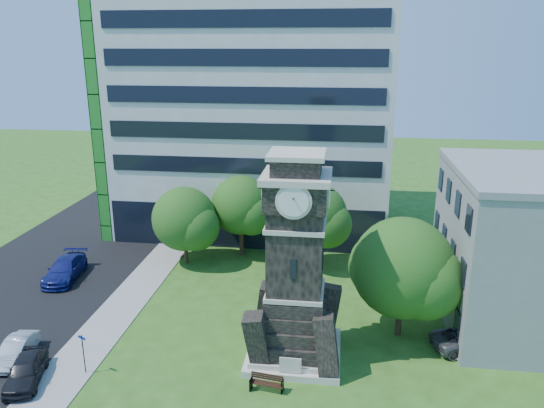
# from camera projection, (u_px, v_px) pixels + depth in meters

# --- Properties ---
(ground) EXTENTS (160.00, 160.00, 0.00)m
(ground) POSITION_uv_depth(u_px,v_px,m) (238.00, 370.00, 29.94)
(ground) COLOR #2F5518
(ground) RESTS_ON ground
(sidewalk) EXTENTS (3.00, 70.00, 0.06)m
(sidewalk) POSITION_uv_depth(u_px,v_px,m) (115.00, 316.00, 35.87)
(sidewalk) COLOR gray
(sidewalk) RESTS_ON ground
(clock_tower) EXTENTS (5.40, 5.40, 12.22)m
(clock_tower) POSITION_uv_depth(u_px,v_px,m) (295.00, 273.00, 29.92)
(clock_tower) COLOR beige
(clock_tower) RESTS_ON ground
(office_tall) EXTENTS (26.20, 15.11, 28.60)m
(office_tall) POSITION_uv_depth(u_px,v_px,m) (254.00, 81.00, 50.71)
(office_tall) COLOR white
(office_tall) RESTS_ON ground
(car_street_south) EXTENTS (2.80, 4.47, 1.42)m
(car_street_south) POSITION_uv_depth(u_px,v_px,m) (26.00, 370.00, 28.77)
(car_street_south) COLOR black
(car_street_south) RESTS_ON ground
(car_street_mid) EXTENTS (1.77, 3.90, 1.24)m
(car_street_mid) POSITION_uv_depth(u_px,v_px,m) (16.00, 350.00, 30.79)
(car_street_mid) COLOR #B0B4B9
(car_street_mid) RESTS_ON ground
(car_street_north) EXTENTS (2.90, 5.66, 1.57)m
(car_street_north) POSITION_uv_depth(u_px,v_px,m) (65.00, 269.00, 41.42)
(car_street_north) COLOR navy
(car_street_north) RESTS_ON ground
(car_east_lot) EXTENTS (5.22, 3.63, 1.32)m
(car_east_lot) POSITION_uv_depth(u_px,v_px,m) (471.00, 339.00, 31.91)
(car_east_lot) COLOR #515257
(car_east_lot) RESTS_ON ground
(park_bench) EXTENTS (1.79, 0.48, 0.92)m
(park_bench) POSITION_uv_depth(u_px,v_px,m) (267.00, 382.00, 28.09)
(park_bench) COLOR black
(park_bench) RESTS_ON ground
(street_sign) EXTENTS (0.57, 0.06, 2.39)m
(street_sign) POSITION_uv_depth(u_px,v_px,m) (83.00, 350.00, 29.26)
(street_sign) COLOR black
(street_sign) RESTS_ON ground
(tree_nw) EXTENTS (5.82, 5.29, 6.56)m
(tree_nw) POSITION_uv_depth(u_px,v_px,m) (185.00, 221.00, 43.49)
(tree_nw) COLOR #332114
(tree_nw) RESTS_ON ground
(tree_nc) EXTENTS (5.55, 5.04, 7.06)m
(tree_nc) POSITION_uv_depth(u_px,v_px,m) (242.00, 207.00, 45.07)
(tree_nc) COLOR #332114
(tree_nc) RESTS_ON ground
(tree_ne) EXTENTS (5.61, 5.10, 7.15)m
(tree_ne) POSITION_uv_depth(u_px,v_px,m) (316.00, 218.00, 42.19)
(tree_ne) COLOR #332114
(tree_ne) RESTS_ON ground
(tree_east) EXTENTS (6.89, 6.26, 7.72)m
(tree_east) POSITION_uv_depth(u_px,v_px,m) (404.00, 271.00, 32.38)
(tree_east) COLOR #332114
(tree_east) RESTS_ON ground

